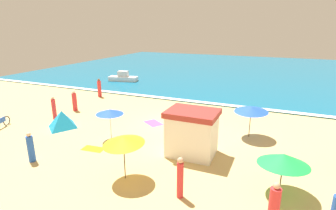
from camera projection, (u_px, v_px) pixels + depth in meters
name	position (u px, v px, depth m)	size (l,w,h in m)	color
ground_plane	(170.00, 123.00, 20.14)	(60.00, 60.00, 0.00)	#D8B775
ocean_water	(235.00, 70.00, 44.73)	(60.00, 44.00, 0.10)	#146B93
wave_breaker_foam	(196.00, 101.00, 25.64)	(57.00, 0.70, 0.01)	white
lifeguard_cabana	(192.00, 132.00, 14.95)	(2.81, 2.19, 2.63)	white
beach_umbrella_0	(123.00, 140.00, 12.33)	(2.78, 2.79, 2.26)	#4C3823
beach_umbrella_1	(251.00, 109.00, 17.20)	(2.76, 2.77, 2.17)	#4C3823
beach_umbrella_2	(284.00, 159.00, 11.31)	(2.78, 2.80, 1.95)	#4C3823
beach_umbrella_3	(110.00, 112.00, 16.83)	(2.21, 2.21, 2.05)	silver
beach_tent	(62.00, 119.00, 19.20)	(2.06, 2.22, 1.26)	#1999D8
parked_bicycle	(1.00, 123.00, 19.20)	(0.65, 1.74, 0.76)	black
beachgoer_0	(180.00, 178.00, 11.20)	(0.33, 0.33, 1.89)	red
beachgoer_1	(274.00, 208.00, 9.42)	(0.55, 0.55, 1.91)	red
beachgoer_3	(75.00, 102.00, 22.96)	(0.54, 0.54, 1.78)	red
beachgoer_5	(99.00, 88.00, 27.49)	(0.45, 0.45, 1.93)	red
beachgoer_6	(31.00, 148.00, 14.29)	(0.43, 0.43, 1.69)	blue
beachgoer_8	(54.00, 108.00, 20.90)	(0.44, 0.44, 1.83)	red
beach_towel_0	(153.00, 123.00, 20.20)	(1.80, 1.66, 0.01)	#D84CA5
beach_towel_1	(197.00, 138.00, 17.47)	(1.70, 1.00, 0.01)	#D84CA5
beach_towel_2	(93.00, 149.00, 15.94)	(1.41, 0.85, 0.01)	orange
small_boat_0	(123.00, 78.00, 35.23)	(3.98, 2.09, 1.32)	white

